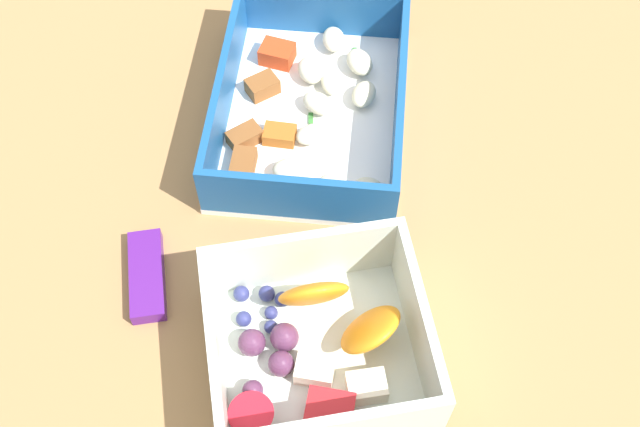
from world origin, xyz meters
The scene contains 4 objects.
table_surface centered at (0.00, 0.00, 1.00)cm, with size 80.00×80.00×2.00cm, color #9E7547.
pasta_container centered at (8.77, 0.00, 3.60)cm, with size 21.76×17.02×5.23cm.
fruit_bowl centered at (-12.32, -0.13, 4.20)cm, with size 15.01×15.80×6.22cm.
candy_bar centered at (-5.96, 12.00, 2.60)cm, with size 7.00×2.40×1.20cm, color #51197A.
Camera 1 is at (-31.95, 0.40, 51.61)cm, focal length 43.03 mm.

